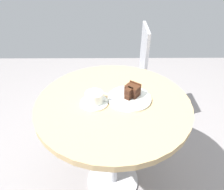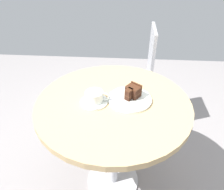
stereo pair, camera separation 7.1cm
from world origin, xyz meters
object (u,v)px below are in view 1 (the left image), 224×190
(cake_plate, at_px, (129,98))
(cake_slice, at_px, (132,91))
(teaspoon, at_px, (99,105))
(saucer, at_px, (94,103))
(cafe_chair, at_px, (133,71))
(fork, at_px, (121,102))
(coffee_cup, at_px, (95,97))
(napkin, at_px, (132,95))

(cake_plate, xyz_separation_m, cake_slice, (0.01, 0.02, 0.04))
(teaspoon, bearing_deg, saucer, -125.19)
(cake_plate, xyz_separation_m, cafe_chair, (0.10, 0.72, -0.22))
(fork, bearing_deg, saucer, 10.20)
(cake_plate, relative_size, fork, 1.58)
(saucer, bearing_deg, coffee_cup, 44.34)
(cake_slice, bearing_deg, cake_plate, -130.97)
(cake_slice, xyz_separation_m, fork, (-0.06, -0.06, -0.03))
(cake_slice, height_order, napkin, cake_slice)
(fork, relative_size, napkin, 0.70)
(cake_slice, relative_size, fork, 0.67)
(teaspoon, xyz_separation_m, cake_slice, (0.18, 0.09, 0.03))
(teaspoon, bearing_deg, cafe_chair, 177.83)
(cake_plate, bearing_deg, saucer, -169.04)
(saucer, height_order, cafe_chair, cafe_chair)
(cake_slice, distance_m, napkin, 0.04)
(teaspoon, relative_size, fork, 0.70)
(cake_slice, height_order, cafe_chair, cafe_chair)
(fork, bearing_deg, teaspoon, 25.93)
(teaspoon, distance_m, cake_slice, 0.20)
(cafe_chair, bearing_deg, saucer, -19.13)
(cake_plate, bearing_deg, coffee_cup, -170.08)
(cafe_chair, bearing_deg, fork, -9.27)
(napkin, bearing_deg, coffee_cup, -162.71)
(cake_plate, distance_m, cake_slice, 0.04)
(cake_plate, distance_m, fork, 0.07)
(cake_plate, xyz_separation_m, fork, (-0.05, -0.05, 0.01))
(coffee_cup, distance_m, teaspoon, 0.05)
(teaspoon, relative_size, napkin, 0.49)
(saucer, relative_size, napkin, 0.69)
(coffee_cup, relative_size, cake_slice, 1.27)
(coffee_cup, xyz_separation_m, cake_slice, (0.20, 0.05, 0.01))
(saucer, height_order, coffee_cup, coffee_cup)
(cake_plate, height_order, fork, fork)
(coffee_cup, relative_size, fork, 0.85)
(fork, bearing_deg, cake_slice, -121.21)
(teaspoon, bearing_deg, cake_slice, 132.41)
(fork, bearing_deg, napkin, -116.87)
(saucer, xyz_separation_m, coffee_cup, (0.00, 0.00, 0.03))
(napkin, relative_size, cafe_chair, 0.23)
(napkin, bearing_deg, cafe_chair, 83.04)
(cake_plate, height_order, cake_slice, cake_slice)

